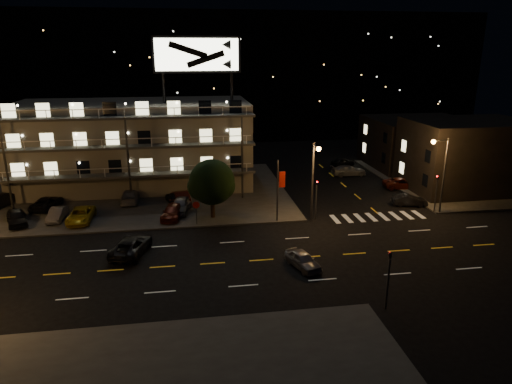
{
  "coord_description": "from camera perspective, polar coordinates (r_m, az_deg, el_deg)",
  "views": [
    {
      "loc": [
        -3.66,
        -33.62,
        16.52
      ],
      "look_at": [
        2.79,
        8.0,
        3.37
      ],
      "focal_mm": 32.0,
      "sensor_mm": 36.0,
      "label": 1
    }
  ],
  "objects": [
    {
      "name": "ground",
      "position": [
        37.64,
        -2.36,
        -8.71
      ],
      "size": [
        140.0,
        140.0,
        0.0
      ],
      "primitive_type": "plane",
      "color": "black",
      "rests_on": "ground"
    },
    {
      "name": "lot_car_5",
      "position": [
        57.12,
        -29.12,
        -0.76
      ],
      "size": [
        3.4,
        4.95,
        1.55
      ],
      "primitive_type": "imported",
      "rotation": [
        0.0,
        0.0,
        2.72
      ],
      "color": "black",
      "rests_on": "curb_nw"
    },
    {
      "name": "signal_ne",
      "position": [
        51.26,
        21.64,
        0.29
      ],
      "size": [
        0.27,
        0.2,
        4.6
      ],
      "color": "#2D2D30",
      "rests_on": "ground"
    },
    {
      "name": "lot_car_0",
      "position": [
        50.41,
        -27.75,
        -2.82
      ],
      "size": [
        3.16,
        4.54,
        1.43
      ],
      "primitive_type": "imported",
      "rotation": [
        0.0,
        0.0,
        0.39
      ],
      "color": "black",
      "rests_on": "curb_nw"
    },
    {
      "name": "curb_ne",
      "position": [
        65.41,
        22.53,
        1.43
      ],
      "size": [
        16.0,
        24.0,
        0.15
      ],
      "primitive_type": "cube",
      "color": "#383735",
      "rests_on": "ground"
    },
    {
      "name": "streetlight_ne",
      "position": [
        50.56,
        22.19,
        2.82
      ],
      "size": [
        1.92,
        0.44,
        8.0
      ],
      "color": "#2D2D30",
      "rests_on": "ground"
    },
    {
      "name": "hill_backdrop",
      "position": [
        102.55,
        -10.4,
        14.29
      ],
      "size": [
        120.0,
        25.0,
        24.0
      ],
      "color": "black",
      "rests_on": "ground"
    },
    {
      "name": "banner_north",
      "position": [
        44.88,
        2.82,
        0.36
      ],
      "size": [
        0.83,
        0.16,
        6.4
      ],
      "color": "#2D2D30",
      "rests_on": "ground"
    },
    {
      "name": "lot_car_2",
      "position": [
        48.63,
        -21.06,
        -2.72
      ],
      "size": [
        2.37,
        4.82,
        1.32
      ],
      "primitive_type": "imported",
      "rotation": [
        0.0,
        0.0,
        -0.04
      ],
      "color": "#BF9E11",
      "rests_on": "curb_nw"
    },
    {
      "name": "side_bldg_back",
      "position": [
        71.41,
        19.59,
        5.83
      ],
      "size": [
        14.06,
        12.0,
        7.0
      ],
      "color": "black",
      "rests_on": "ground"
    },
    {
      "name": "lot_car_8",
      "position": [
        51.71,
        -10.22,
        -0.69
      ],
      "size": [
        2.24,
        3.81,
        1.22
      ],
      "primitive_type": "imported",
      "rotation": [
        0.0,
        0.0,
        3.38
      ],
      "color": "black",
      "rests_on": "curb_nw"
    },
    {
      "name": "lot_car_6",
      "position": [
        54.01,
        -24.69,
        -1.23
      ],
      "size": [
        2.97,
        4.91,
        1.27
      ],
      "primitive_type": "imported",
      "rotation": [
        0.0,
        0.0,
        2.94
      ],
      "color": "black",
      "rests_on": "curb_nw"
    },
    {
      "name": "streetlight_nc",
      "position": [
        44.82,
        7.25,
        2.25
      ],
      "size": [
        0.44,
        1.92,
        8.0
      ],
      "color": "#2D2D30",
      "rests_on": "ground"
    },
    {
      "name": "side_car_3",
      "position": [
        68.98,
        10.79,
        3.72
      ],
      "size": [
        4.01,
        2.76,
        1.27
      ],
      "primitive_type": "imported",
      "rotation": [
        0.0,
        0.0,
        1.95
      ],
      "color": "black",
      "rests_on": "ground"
    },
    {
      "name": "curb_nw",
      "position": [
        57.03,
        -18.85,
        -0.38
      ],
      "size": [
        44.0,
        24.0,
        0.15
      ],
      "primitive_type": "cube",
      "color": "#383735",
      "rests_on": "ground"
    },
    {
      "name": "lot_car_9",
      "position": [
        51.5,
        -9.37,
        -0.61
      ],
      "size": [
        2.31,
        4.49,
        1.41
      ],
      "primitive_type": "imported",
      "rotation": [
        0.0,
        0.0,
        3.34
      ],
      "color": "#56190C",
      "rests_on": "curb_nw"
    },
    {
      "name": "road_car_east",
      "position": [
        36.65,
        5.87,
        -8.43
      ],
      "size": [
        2.6,
        4.04,
        1.28
      ],
      "primitive_type": "imported",
      "rotation": [
        0.0,
        0.0,
        0.31
      ],
      "color": "gray",
      "rests_on": "ground"
    },
    {
      "name": "lot_car_4",
      "position": [
        48.69,
        -9.4,
        -1.61
      ],
      "size": [
        2.68,
        4.69,
        1.51
      ],
      "primitive_type": "imported",
      "rotation": [
        0.0,
        0.0,
        -0.22
      ],
      "color": "gray",
      "rests_on": "curb_nw"
    },
    {
      "name": "stop_sign",
      "position": [
        44.72,
        -7.47,
        -2.15
      ],
      "size": [
        0.91,
        0.11,
        2.61
      ],
      "color": "#2D2D30",
      "rests_on": "ground"
    },
    {
      "name": "road_car_west",
      "position": [
        40.13,
        -15.32,
        -6.5
      ],
      "size": [
        3.67,
        5.64,
        1.44
      ],
      "primitive_type": "imported",
      "rotation": [
        0.0,
        0.0,
        2.88
      ],
      "color": "black",
      "rests_on": "ground"
    },
    {
      "name": "tree",
      "position": [
        45.88,
        -5.58,
        1.08
      ],
      "size": [
        4.79,
        4.62,
        6.04
      ],
      "color": "black",
      "rests_on": "curb_nw"
    },
    {
      "name": "signal_nw",
      "position": [
        46.14,
        7.55,
        -0.41
      ],
      "size": [
        0.2,
        0.27,
        4.6
      ],
      "color": "#2D2D30",
      "rests_on": "ground"
    },
    {
      "name": "lot_car_1",
      "position": [
        49.98,
        -23.62,
        -2.55
      ],
      "size": [
        1.36,
        3.73,
        1.22
      ],
      "primitive_type": "imported",
      "rotation": [
        0.0,
        0.0,
        -0.02
      ],
      "color": "gray",
      "rests_on": "curb_nw"
    },
    {
      "name": "side_bldg_front",
      "position": [
        61.2,
        24.85,
        4.16
      ],
      "size": [
        14.06,
        10.0,
        8.5
      ],
      "color": "black",
      "rests_on": "ground"
    },
    {
      "name": "side_car_2",
      "position": [
        63.92,
        11.51,
        2.65
      ],
      "size": [
        4.83,
        2.03,
        1.39
      ],
      "primitive_type": "imported",
      "rotation": [
        0.0,
        0.0,
        1.59
      ],
      "color": "gray",
      "rests_on": "ground"
    },
    {
      "name": "signal_sw",
      "position": [
        31.4,
        16.25,
        -9.79
      ],
      "size": [
        0.2,
        0.27,
        4.6
      ],
      "color": "#2D2D30",
      "rests_on": "ground"
    },
    {
      "name": "lot_car_3",
      "position": [
        47.17,
        -10.4,
        -2.44
      ],
      "size": [
        2.61,
        4.68,
        1.28
      ],
      "primitive_type": "imported",
      "rotation": [
        0.0,
        0.0,
        -0.19
      ],
      "color": "#56190C",
      "rests_on": "curb_nw"
    },
    {
      "name": "motel",
      "position": [
        58.92,
        -14.84,
        5.83
      ],
      "size": [
        28.0,
        13.8,
        18.1
      ],
      "color": "gray",
      "rests_on": "ground"
    },
    {
      "name": "side_car_0",
      "position": [
        53.19,
        18.64,
        -0.99
      ],
      "size": [
        3.95,
        2.0,
        1.24
      ],
      "primitive_type": "imported",
      "rotation": [
        0.0,
        0.0,
        1.38
      ],
      "color": "black",
      "rests_on": "ground"
    },
    {
      "name": "lot_car_7",
      "position": [
        53.09,
        -15.44,
        -0.48
      ],
      "size": [
        2.02,
        4.81,
        1.39
      ],
      "primitive_type": "imported",
      "rotation": [
        0.0,
        0.0,
        3.16
      ],
      "color": "gray",
      "rests_on": "curb_nw"
    },
    {
      "name": "side_car_1",
      "position": [
        59.58,
        17.79,
        1.04
      ],
      "size": [
        4.82,
        2.54,
        1.29
      ],
      "primitive_type": "imported",
      "rotation": [
        0.0,
        0.0,
        1.48
      ],
      "color": "#56190C",
      "rests_on": "ground"
    }
  ]
}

